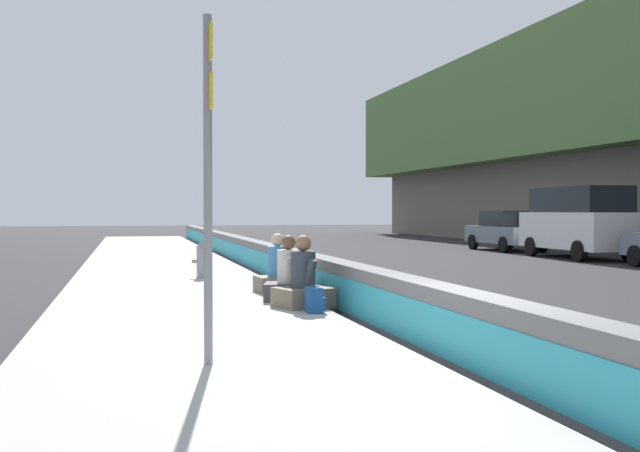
{
  "coord_description": "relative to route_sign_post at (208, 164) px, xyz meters",
  "views": [
    {
      "loc": [
        -7.71,
        3.57,
        1.73
      ],
      "look_at": [
        7.12,
        -0.16,
        1.42
      ],
      "focal_mm": 42.9,
      "sensor_mm": 36.0,
      "label": 1
    }
  ],
  "objects": [
    {
      "name": "ground_plane",
      "position": [
        -0.2,
        -2.77,
        -2.21
      ],
      "size": [
        160.0,
        160.0,
        0.0
      ],
      "primitive_type": "plane",
      "color": "#2B2B2D",
      "rests_on": "ground"
    },
    {
      "name": "sidewalk_strip",
      "position": [
        -0.2,
        -0.12,
        -2.14
      ],
      "size": [
        80.0,
        4.4,
        0.14
      ],
      "primitive_type": "cube",
      "color": "#A8A59E",
      "rests_on": "ground_plane"
    },
    {
      "name": "jersey_barrier",
      "position": [
        -0.2,
        -2.76,
        -1.79
      ],
      "size": [
        76.0,
        0.45,
        0.85
      ],
      "color": "slate",
      "rests_on": "ground_plane"
    },
    {
      "name": "route_sign_post",
      "position": [
        0.0,
        0.0,
        0.0
      ],
      "size": [
        0.44,
        0.09,
        3.6
      ],
      "color": "gray",
      "rests_on": "sidewalk_strip"
    },
    {
      "name": "fire_hydrant",
      "position": [
        10.24,
        -0.88,
        -1.62
      ],
      "size": [
        0.26,
        0.46,
        0.88
      ],
      "color": "gray",
      "rests_on": "sidewalk_strip"
    },
    {
      "name": "seated_person_foreground",
      "position": [
        4.33,
        -1.99,
        -1.7
      ],
      "size": [
        0.95,
        1.03,
        1.18
      ],
      "color": "#706651",
      "rests_on": "sidewalk_strip"
    },
    {
      "name": "seated_person_middle",
      "position": [
        5.28,
        -1.94,
        -1.71
      ],
      "size": [
        0.9,
        0.98,
        1.15
      ],
      "color": "#424247",
      "rests_on": "sidewalk_strip"
    },
    {
      "name": "seated_person_rear",
      "position": [
        6.71,
        -2.02,
        -1.71
      ],
      "size": [
        0.77,
        0.88,
        1.14
      ],
      "color": "#706651",
      "rests_on": "sidewalk_strip"
    },
    {
      "name": "backpack",
      "position": [
        3.57,
        -2.0,
        -1.88
      ],
      "size": [
        0.32,
        0.28,
        0.4
      ],
      "color": "navy",
      "rests_on": "sidewalk_strip"
    },
    {
      "name": "parked_car_fourth",
      "position": [
        16.32,
        -14.85,
        -0.86
      ],
      "size": [
        5.15,
        2.2,
        2.56
      ],
      "color": "silver",
      "rests_on": "ground_plane"
    },
    {
      "name": "parked_car_midline",
      "position": [
        21.76,
        -14.92,
        -1.35
      ],
      "size": [
        4.5,
        1.96,
        1.71
      ],
      "color": "slate",
      "rests_on": "ground_plane"
    }
  ]
}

